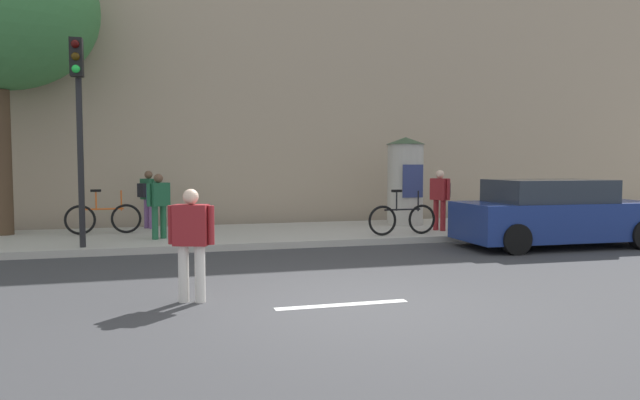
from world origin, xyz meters
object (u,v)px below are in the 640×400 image
object	(u,v)px
traffic_light	(78,108)
parked_car_red	(555,214)
bicycle_upright	(103,218)
pedestrian_tallest	(158,200)
pedestrian_in_red_top	(191,237)
pedestrian_with_backpack	(148,194)
poster_column	(405,180)
bicycle_leaning	(402,219)
pedestrian_in_light_jacket	(440,195)

from	to	relation	value
traffic_light	parked_car_red	distance (m)	10.40
bicycle_upright	pedestrian_tallest	bearing A→B (deg)	-44.45
parked_car_red	pedestrian_in_red_top	bearing A→B (deg)	-159.10
pedestrian_with_backpack	poster_column	bearing A→B (deg)	-7.38
pedestrian_in_red_top	bicycle_leaning	size ratio (longest dim) A/B	0.86
traffic_light	bicycle_leaning	size ratio (longest dim) A/B	2.36
poster_column	pedestrian_tallest	xyz separation A→B (m)	(-6.66, -1.33, -0.37)
bicycle_leaning	bicycle_upright	xyz separation A→B (m)	(-6.96, 2.07, 0.00)
traffic_light	pedestrian_in_light_jacket	distance (m)	8.69
poster_column	parked_car_red	size ratio (longest dim) A/B	0.55
poster_column	pedestrian_in_red_top	world-z (taller)	poster_column
pedestrian_in_red_top	pedestrian_with_backpack	world-z (taller)	pedestrian_with_backpack
pedestrian_with_backpack	pedestrian_in_light_jacket	world-z (taller)	pedestrian_in_light_jacket
traffic_light	pedestrian_in_red_top	size ratio (longest dim) A/B	2.75
poster_column	bicycle_leaning	size ratio (longest dim) A/B	1.39
bicycle_upright	bicycle_leaning	bearing A→B (deg)	-16.56
pedestrian_in_light_jacket	pedestrian_tallest	world-z (taller)	pedestrian_in_light_jacket
bicycle_leaning	pedestrian_with_backpack	bearing A→B (deg)	153.05
pedestrian_in_light_jacket	bicycle_leaning	xyz separation A→B (m)	(-1.30, -0.59, -0.53)
pedestrian_in_light_jacket	parked_car_red	xyz separation A→B (m)	(1.61, -2.35, -0.34)
bicycle_upright	parked_car_red	xyz separation A→B (m)	(9.87, -3.83, 0.19)
bicycle_upright	traffic_light	bearing A→B (deg)	-94.28
bicycle_upright	pedestrian_with_backpack	bearing A→B (deg)	42.79
pedestrian_in_light_jacket	bicycle_leaning	distance (m)	1.53
pedestrian_in_light_jacket	bicycle_leaning	bearing A→B (deg)	-155.62
traffic_light	bicycle_leaning	xyz separation A→B (m)	(7.13, 0.27, -2.43)
poster_column	pedestrian_with_backpack	bearing A→B (deg)	172.62
pedestrian_with_backpack	bicycle_leaning	size ratio (longest dim) A/B	0.86
pedestrian_in_red_top	pedestrian_with_backpack	size ratio (longest dim) A/B	1.00
pedestrian_in_light_jacket	bicycle_upright	bearing A→B (deg)	169.85
poster_column	bicycle_upright	xyz separation A→B (m)	(-7.96, -0.05, -0.86)
traffic_light	poster_column	world-z (taller)	traffic_light
pedestrian_in_red_top	poster_column	bearing A→B (deg)	48.46
pedestrian_with_backpack	bicycle_leaning	bearing A→B (deg)	-26.95
bicycle_leaning	pedestrian_in_red_top	bearing A→B (deg)	-136.83
pedestrian_tallest	parked_car_red	world-z (taller)	pedestrian_tallest
pedestrian_in_red_top	pedestrian_in_light_jacket	bearing A→B (deg)	40.04
parked_car_red	pedestrian_tallest	bearing A→B (deg)	163.45
pedestrian_tallest	pedestrian_in_red_top	bearing A→B (deg)	-84.95
pedestrian_in_light_jacket	pedestrian_tallest	size ratio (longest dim) A/B	1.05
traffic_light	pedestrian_tallest	world-z (taller)	traffic_light
pedestrian_with_backpack	parked_car_red	bearing A→B (deg)	-28.35
bicycle_leaning	bicycle_upright	distance (m)	7.26
pedestrian_with_backpack	pedestrian_tallest	world-z (taller)	pedestrian_with_backpack
bicycle_leaning	pedestrian_tallest	bearing A→B (deg)	172.06
traffic_light	bicycle_upright	size ratio (longest dim) A/B	2.36
pedestrian_in_red_top	pedestrian_tallest	distance (m)	5.65
pedestrian_in_red_top	pedestrian_tallest	size ratio (longest dim) A/B	1.03
traffic_light	pedestrian_in_red_top	xyz separation A→B (m)	(1.98, -4.56, -2.08)
pedestrian_in_red_top	parked_car_red	xyz separation A→B (m)	(8.07, 3.08, -0.16)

